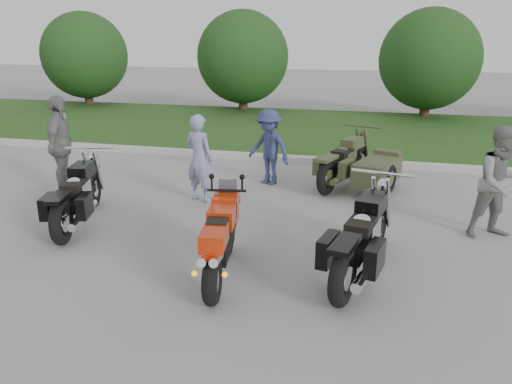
% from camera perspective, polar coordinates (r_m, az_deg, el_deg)
% --- Properties ---
extents(ground, '(80.00, 80.00, 0.00)m').
position_cam_1_polar(ground, '(7.21, -7.29, -7.77)').
color(ground, gray).
rests_on(ground, ground).
extents(curb, '(60.00, 0.30, 0.15)m').
position_cam_1_polar(curb, '(12.65, 2.53, 3.89)').
color(curb, '#B5B2AA').
rests_on(curb, ground).
extents(grass_strip, '(60.00, 8.00, 0.14)m').
position_cam_1_polar(grass_strip, '(16.65, 5.46, 7.15)').
color(grass_strip, '#3B5E20').
rests_on(grass_strip, ground).
extents(tree_far_left, '(3.60, 3.60, 4.00)m').
position_cam_1_polar(tree_far_left, '(23.19, -19.00, 14.54)').
color(tree_far_left, '#3F2B1C').
rests_on(tree_far_left, ground).
extents(tree_mid_left, '(3.60, 3.60, 4.00)m').
position_cam_1_polar(tree_mid_left, '(20.31, -1.52, 15.14)').
color(tree_mid_left, '#3F2B1C').
rests_on(tree_mid_left, ground).
extents(tree_mid_right, '(3.60, 3.60, 4.00)m').
position_cam_1_polar(tree_mid_right, '(19.62, 19.23, 14.12)').
color(tree_mid_right, '#3F2B1C').
rests_on(tree_mid_right, ground).
extents(sportbike_red, '(0.57, 2.00, 0.95)m').
position_cam_1_polar(sportbike_red, '(6.46, -4.14, -5.34)').
color(sportbike_red, black).
rests_on(sportbike_red, ground).
extents(cruiser_left, '(0.90, 2.41, 0.95)m').
position_cam_1_polar(cruiser_left, '(8.76, -19.79, -0.64)').
color(cruiser_left, black).
rests_on(cruiser_left, ground).
extents(cruiser_right, '(0.70, 2.56, 0.99)m').
position_cam_1_polar(cruiser_right, '(6.65, 12.02, -5.50)').
color(cruiser_right, black).
rests_on(cruiser_right, ground).
extents(cruiser_sidecar, '(1.67, 2.39, 0.95)m').
position_cam_1_polar(cruiser_sidecar, '(10.48, 12.10, 2.70)').
color(cruiser_sidecar, black).
rests_on(cruiser_sidecar, ground).
extents(person_stripe, '(0.70, 0.57, 1.67)m').
position_cam_1_polar(person_stripe, '(9.49, -6.48, 3.86)').
color(person_stripe, '#8489B4').
rests_on(person_stripe, ground).
extents(person_grey, '(1.06, 0.96, 1.77)m').
position_cam_1_polar(person_grey, '(8.56, 26.21, 0.95)').
color(person_grey, gray).
rests_on(person_grey, ground).
extents(person_denim, '(1.18, 0.99, 1.59)m').
position_cam_1_polar(person_denim, '(10.54, 1.48, 5.13)').
color(person_denim, navy).
rests_on(person_denim, ground).
extents(person_back, '(0.78, 1.23, 1.95)m').
position_cam_1_polar(person_back, '(10.62, -21.40, 5.01)').
color(person_back, gray).
rests_on(person_back, ground).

